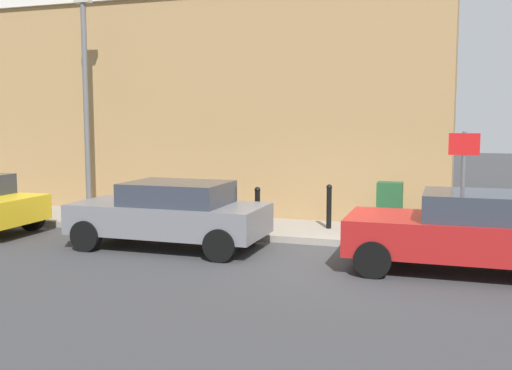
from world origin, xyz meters
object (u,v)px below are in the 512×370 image
(car_red, at_px, (471,232))
(bollard_near_cabinet, at_px, (329,205))
(lamppost, at_px, (86,96))
(bollard_far_kerb, at_px, (257,208))
(utility_cabinet, at_px, (389,209))
(car_grey, at_px, (171,213))
(street_sign, at_px, (463,171))

(car_red, distance_m, bollard_near_cabinet, 4.07)
(bollard_near_cabinet, bearing_deg, car_red, -130.81)
(car_red, height_order, lamppost, lamppost)
(lamppost, bearing_deg, bollard_far_kerb, -99.69)
(utility_cabinet, relative_size, bollard_near_cabinet, 1.11)
(utility_cabinet, bearing_deg, bollard_far_kerb, 108.26)
(bollard_near_cabinet, relative_size, bollard_far_kerb, 1.00)
(car_grey, height_order, lamppost, lamppost)
(car_red, relative_size, bollard_near_cabinet, 4.09)
(utility_cabinet, relative_size, bollard_far_kerb, 1.11)
(car_red, bearing_deg, street_sign, -85.90)
(utility_cabinet, height_order, street_sign, street_sign)
(bollard_near_cabinet, bearing_deg, street_sign, -107.30)
(car_red, bearing_deg, lamppost, -15.53)
(street_sign, xyz_separation_m, lamppost, (0.74, 9.38, 1.64))
(lamppost, bearing_deg, car_red, -104.63)
(car_red, height_order, car_grey, car_red)
(utility_cabinet, bearing_deg, bollard_near_cabinet, 85.92)
(bollard_near_cabinet, xyz_separation_m, street_sign, (-0.91, -2.93, 0.96))
(lamppost, bearing_deg, utility_cabinet, -89.47)
(car_red, distance_m, street_sign, 1.98)
(bollard_near_cabinet, height_order, lamppost, lamppost)
(utility_cabinet, relative_size, street_sign, 0.50)
(bollard_near_cabinet, relative_size, street_sign, 0.45)
(bollard_far_kerb, bearing_deg, street_sign, -88.43)
(bollard_near_cabinet, height_order, bollard_far_kerb, same)
(car_red, bearing_deg, utility_cabinet, -57.62)
(bollard_far_kerb, height_order, street_sign, street_sign)
(bollard_near_cabinet, height_order, street_sign, street_sign)
(utility_cabinet, height_order, bollard_far_kerb, utility_cabinet)
(car_grey, distance_m, bollard_near_cabinet, 3.78)
(car_grey, xyz_separation_m, utility_cabinet, (2.40, -4.23, -0.06))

